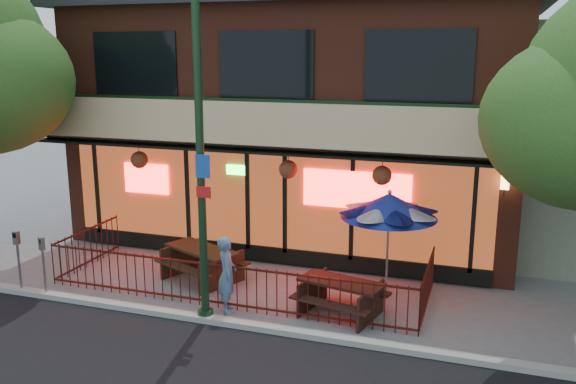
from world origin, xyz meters
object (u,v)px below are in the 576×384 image
(picnic_table_left, at_px, (202,259))
(parking_meter_far, at_px, (18,251))
(street_light, at_px, (201,167))
(parking_meter_near, at_px, (43,257))
(picnic_table_right, at_px, (341,292))
(pedestrian, at_px, (227,274))
(patio_umbrella, at_px, (389,206))

(picnic_table_left, relative_size, parking_meter_far, 1.57)
(street_light, height_order, parking_meter_near, street_light)
(street_light, xyz_separation_m, picnic_table_left, (-1.03, 1.95, -2.63))
(picnic_table_right, height_order, pedestrian, pedestrian)
(picnic_table_left, bearing_deg, pedestrian, -47.93)
(parking_meter_far, bearing_deg, parking_meter_near, 0.68)
(patio_umbrella, bearing_deg, parking_meter_near, -160.25)
(patio_umbrella, relative_size, parking_meter_near, 1.75)
(picnic_table_left, bearing_deg, parking_meter_far, -150.05)
(picnic_table_left, xyz_separation_m, parking_meter_far, (-3.51, -2.02, 0.46))
(picnic_table_left, height_order, picnic_table_right, picnic_table_left)
(pedestrian, relative_size, parking_meter_far, 1.13)
(parking_meter_near, bearing_deg, street_light, 1.03)
(picnic_table_right, xyz_separation_m, parking_meter_far, (-7.09, -1.18, 0.50))
(street_light, distance_m, parking_meter_near, 4.47)
(picnic_table_left, height_order, pedestrian, pedestrian)
(parking_meter_far, bearing_deg, street_light, 0.98)
(picnic_table_right, bearing_deg, patio_umbrella, 63.10)
(parking_meter_far, bearing_deg, pedestrian, 6.88)
(picnic_table_right, distance_m, parking_meter_near, 6.54)
(picnic_table_right, height_order, patio_umbrella, patio_umbrella)
(street_light, height_order, patio_umbrella, street_light)
(pedestrian, bearing_deg, picnic_table_right, -99.89)
(street_light, xyz_separation_m, picnic_table_right, (2.55, 1.10, -2.67))
(picnic_table_right, relative_size, parking_meter_near, 1.44)
(picnic_table_left, distance_m, pedestrian, 1.97)
(picnic_table_left, distance_m, parking_meter_far, 4.08)
(pedestrian, xyz_separation_m, parking_meter_near, (-4.14, -0.57, 0.11))
(pedestrian, xyz_separation_m, parking_meter_far, (-4.81, -0.58, 0.16))
(pedestrian, bearing_deg, parking_meter_near, 73.22)
(picnic_table_left, xyz_separation_m, picnic_table_right, (3.58, -0.84, -0.04))
(picnic_table_left, height_order, parking_meter_far, parking_meter_far)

